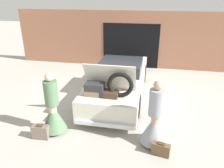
# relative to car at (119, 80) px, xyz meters

# --- Properties ---
(ground_plane) EXTENTS (40.00, 40.00, 0.00)m
(ground_plane) POSITION_rel_car_xyz_m (0.00, 0.03, -0.59)
(ground_plane) COLOR #ADA89E
(garage_wall_back) EXTENTS (12.00, 0.14, 2.80)m
(garage_wall_back) POSITION_rel_car_xyz_m (0.00, 3.53, 0.80)
(garage_wall_back) COLOR #9E664C
(garage_wall_back) RESTS_ON ground_plane
(car) EXTENTS (1.80, 5.07, 1.76)m
(car) POSITION_rel_car_xyz_m (0.00, 0.00, 0.00)
(car) COLOR silver
(car) RESTS_ON ground_plane
(person_left) EXTENTS (0.68, 0.68, 1.73)m
(person_left) POSITION_rel_car_xyz_m (-1.35, -2.68, 0.03)
(person_left) COLOR beige
(person_left) RESTS_ON ground_plane
(person_right) EXTENTS (0.71, 0.71, 1.73)m
(person_right) POSITION_rel_car_xyz_m (1.35, -2.68, 0.02)
(person_right) COLOR tan
(person_right) RESTS_ON ground_plane
(suitcase_beside_left_person) EXTENTS (0.45, 0.23, 0.40)m
(suitcase_beside_left_person) POSITION_rel_car_xyz_m (-1.58, -3.04, -0.40)
(suitcase_beside_left_person) COLOR #75665B
(suitcase_beside_left_person) RESTS_ON ground_plane
(suitcase_beside_right_person) EXTENTS (0.45, 0.25, 0.34)m
(suitcase_beside_right_person) POSITION_rel_car_xyz_m (1.52, -3.09, -0.43)
(suitcase_beside_right_person) COLOR brown
(suitcase_beside_right_person) RESTS_ON ground_plane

